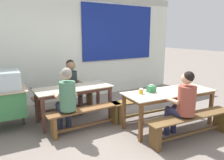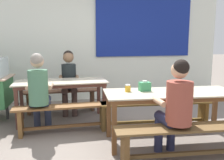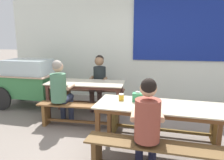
# 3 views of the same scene
# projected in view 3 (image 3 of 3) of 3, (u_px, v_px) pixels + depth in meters

# --- Properties ---
(ground_plane) EXTENTS (40.00, 40.00, 0.00)m
(ground_plane) POSITION_uv_depth(u_px,v_px,m) (115.00, 140.00, 3.63)
(ground_plane) COLOR slate
(backdrop_wall) EXTENTS (6.71, 0.23, 2.99)m
(backdrop_wall) POSITION_uv_depth(u_px,v_px,m) (133.00, 41.00, 5.81)
(backdrop_wall) COLOR silver
(backdrop_wall) RESTS_ON ground_plane
(dining_table_far) EXTENTS (1.63, 0.71, 0.74)m
(dining_table_far) POSITION_uv_depth(u_px,v_px,m) (86.00, 86.00, 4.59)
(dining_table_far) COLOR #BDB39A
(dining_table_far) RESTS_ON ground_plane
(dining_table_near) EXTENTS (1.94, 0.88, 0.74)m
(dining_table_near) POSITION_uv_depth(u_px,v_px,m) (161.00, 110.00, 3.09)
(dining_table_near) COLOR #BDB498
(dining_table_near) RESTS_ON ground_plane
(bench_far_back) EXTENTS (1.53, 0.33, 0.45)m
(bench_far_back) POSITION_uv_depth(u_px,v_px,m) (93.00, 95.00, 5.25)
(bench_far_back) COLOR brown
(bench_far_back) RESTS_ON ground_plane
(bench_far_front) EXTENTS (1.52, 0.29, 0.45)m
(bench_far_front) POSITION_uv_depth(u_px,v_px,m) (77.00, 112.00, 4.09)
(bench_far_front) COLOR brown
(bench_far_front) RESTS_ON ground_plane
(bench_near_back) EXTENTS (1.92, 0.47, 0.45)m
(bench_near_back) POSITION_uv_depth(u_px,v_px,m) (162.00, 119.00, 3.73)
(bench_near_back) COLOR brown
(bench_near_back) RESTS_ON ground_plane
(bench_near_front) EXTENTS (1.82, 0.47, 0.45)m
(bench_near_front) POSITION_uv_depth(u_px,v_px,m) (158.00, 156.00, 2.61)
(bench_near_front) COLOR brown
(bench_near_front) RESTS_ON ground_plane
(food_cart) EXTENTS (1.61, 0.89, 1.15)m
(food_cart) POSITION_uv_depth(u_px,v_px,m) (28.00, 79.00, 5.19)
(food_cart) COLOR #3B8148
(food_cart) RESTS_ON ground_plane
(person_left_back_turned) EXTENTS (0.42, 0.53, 1.28)m
(person_left_back_turned) POSITION_uv_depth(u_px,v_px,m) (60.00, 89.00, 4.13)
(person_left_back_turned) COLOR #2C344D
(person_left_back_turned) RESTS_ON ground_plane
(person_center_facing) EXTENTS (0.41, 0.56, 1.27)m
(person_center_facing) POSITION_uv_depth(u_px,v_px,m) (99.00, 79.00, 5.06)
(person_center_facing) COLOR #4A3632
(person_center_facing) RESTS_ON ground_plane
(person_near_front) EXTENTS (0.42, 0.54, 1.25)m
(person_near_front) POSITION_uv_depth(u_px,v_px,m) (147.00, 121.00, 2.63)
(person_near_front) COLOR #2A2D4F
(person_near_front) RESTS_ON ground_plane
(tissue_box) EXTENTS (0.16, 0.12, 0.15)m
(tissue_box) POSITION_uv_depth(u_px,v_px,m) (138.00, 97.00, 3.26)
(tissue_box) COLOR #348654
(tissue_box) RESTS_ON dining_table_near
(condiment_jar) EXTENTS (0.08, 0.08, 0.10)m
(condiment_jar) POSITION_uv_depth(u_px,v_px,m) (121.00, 97.00, 3.31)
(condiment_jar) COLOR gold
(condiment_jar) RESTS_ON dining_table_near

